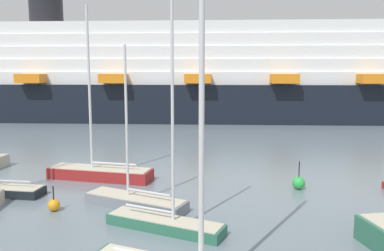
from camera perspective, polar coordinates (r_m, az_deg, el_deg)
name	(u,v)px	position (r m, az deg, el deg)	size (l,w,h in m)	color
sailboat_1	(4,189)	(22.91, -26.08, -8.38)	(4.24, 1.36, 7.75)	black
sailboat_2	(135,199)	(19.05, -8.40, -10.77)	(5.33, 2.95, 7.72)	gray
sailboat_6	(100,171)	(24.21, -13.47, -6.53)	(6.53, 2.28, 10.34)	maroon
sailboat_7	(165,219)	(16.38, -4.05, -13.64)	(5.20, 2.68, 9.38)	#2D6B51
channel_buoy_0	(54,205)	(19.53, -19.75, -11.01)	(0.56, 0.56, 1.20)	orange
channel_buoy_1	(299,183)	(22.43, 15.49, -8.17)	(0.71, 0.71, 1.58)	green
cruise_ship	(161,78)	(53.82, -4.55, 6.95)	(89.31, 18.71, 17.29)	black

